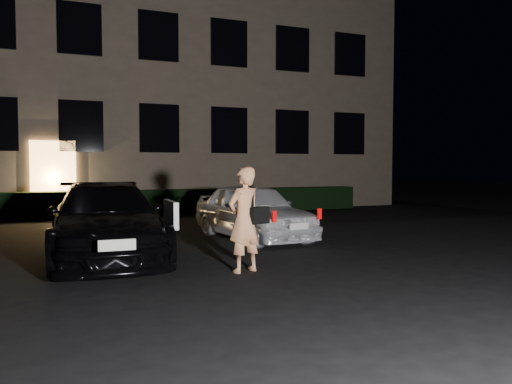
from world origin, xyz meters
name	(u,v)px	position (x,y,z in m)	size (l,w,h in m)	color
ground	(300,276)	(0.00, 0.00, 0.00)	(80.00, 80.00, 0.00)	black
building	(140,64)	(0.00, 14.99, 6.00)	(20.00, 8.11, 12.00)	brown
hedge	(163,202)	(0.00, 10.50, 0.42)	(15.00, 0.70, 0.85)	black
sedan	(106,220)	(-2.59, 2.70, 0.69)	(2.09, 4.86, 1.37)	black
hatch	(253,211)	(0.76, 3.88, 0.65)	(2.02, 3.97, 1.29)	white
man	(245,219)	(-0.67, 0.61, 0.84)	(0.77, 0.59, 1.67)	#F19F69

